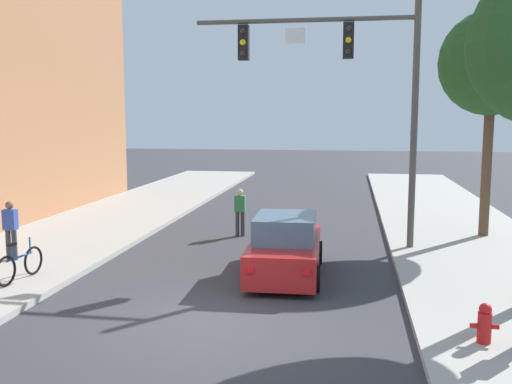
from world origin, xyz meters
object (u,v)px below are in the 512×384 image
at_px(street_tree_second, 492,64).
at_px(car_lead_red, 286,248).
at_px(bicycle_leaning, 20,265).
at_px(fire_hydrant, 485,323).
at_px(pedestrian_crossing_road, 240,210).
at_px(pedestrian_sidewalk_left_walker, 11,227).
at_px(traffic_signal_mast, 351,74).

bearing_deg(street_tree_second, car_lead_red, -138.16).
xyz_separation_m(bicycle_leaning, fire_hydrant, (10.21, -2.27, -0.03)).
xyz_separation_m(fire_hydrant, street_tree_second, (2.07, 9.68, 5.26)).
height_order(pedestrian_crossing_road, bicycle_leaning, pedestrian_crossing_road).
height_order(pedestrian_sidewalk_left_walker, bicycle_leaning, pedestrian_sidewalk_left_walker).
distance_m(bicycle_leaning, fire_hydrant, 10.46).
xyz_separation_m(pedestrian_sidewalk_left_walker, pedestrian_crossing_road, (5.50, 4.86, -0.15)).
bearing_deg(car_lead_red, bicycle_leaning, -162.28).
relative_size(traffic_signal_mast, pedestrian_sidewalk_left_walker, 4.57).
distance_m(pedestrian_sidewalk_left_walker, fire_hydrant, 12.28).
xyz_separation_m(car_lead_red, pedestrian_crossing_road, (-2.09, 4.68, 0.19)).
distance_m(pedestrian_sidewalk_left_walker, pedestrian_crossing_road, 7.34).
height_order(pedestrian_sidewalk_left_walker, pedestrian_crossing_road, pedestrian_sidewalk_left_walker).
relative_size(fire_hydrant, street_tree_second, 0.10).
height_order(bicycle_leaning, fire_hydrant, bicycle_leaning).
bearing_deg(pedestrian_sidewalk_left_walker, bicycle_leaning, -53.19).
bearing_deg(fire_hydrant, bicycle_leaning, 167.45).
distance_m(traffic_signal_mast, fire_hydrant, 9.26).
xyz_separation_m(bicycle_leaning, street_tree_second, (12.28, 7.40, 5.23)).
height_order(car_lead_red, bicycle_leaning, car_lead_red).
relative_size(car_lead_red, pedestrian_crossing_road, 2.61).
relative_size(traffic_signal_mast, street_tree_second, 1.02).
bearing_deg(bicycle_leaning, pedestrian_crossing_road, 58.18).
xyz_separation_m(traffic_signal_mast, car_lead_red, (-1.56, -3.25, -4.63)).
bearing_deg(pedestrian_crossing_road, car_lead_red, -65.90).
relative_size(pedestrian_sidewalk_left_walker, fire_hydrant, 2.28).
height_order(traffic_signal_mast, pedestrian_crossing_road, traffic_signal_mast).
bearing_deg(bicycle_leaning, pedestrian_sidewalk_left_walker, 126.81).
bearing_deg(pedestrian_crossing_road, traffic_signal_mast, -21.42).
xyz_separation_m(car_lead_red, fire_hydrant, (3.97, -4.27, -0.22)).
bearing_deg(car_lead_red, fire_hydrant, -47.02).
relative_size(pedestrian_crossing_road, bicycle_leaning, 0.93).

